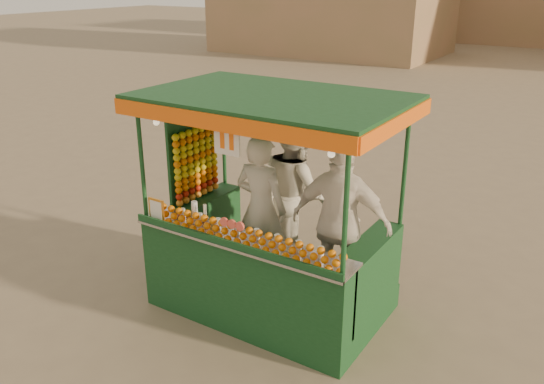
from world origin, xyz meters
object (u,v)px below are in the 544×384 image
Objects in this scene: vendor_left at (261,209)px; vendor_right at (341,223)px; vendor_middle at (295,193)px; juice_cart at (261,245)px.

vendor_right is (0.94, 0.02, 0.05)m from vendor_left.
vendor_right is (0.80, -0.46, -0.00)m from vendor_middle.
juice_cart is 0.78m from vendor_middle.
juice_cart is 1.49× the size of vendor_middle.
vendor_left is at bearing 123.92° from juice_cart.
vendor_left is at bearing -6.85° from vendor_right.
vendor_left is at bearing 113.10° from vendor_middle.
vendor_right is (0.82, 0.22, 0.38)m from juice_cart.
juice_cart is 1.49× the size of vendor_right.
vendor_middle is 1.00× the size of vendor_right.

